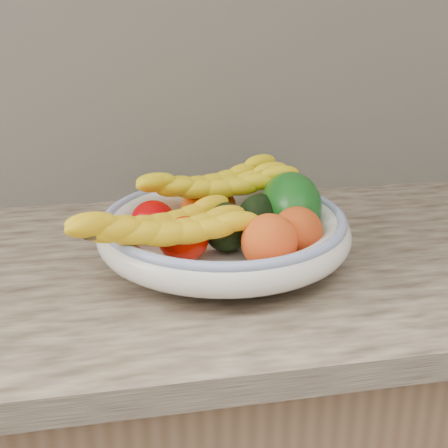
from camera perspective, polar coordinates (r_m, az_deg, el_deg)
fruit_bowl at (r=0.96m, az=0.00°, el=-0.64°), size 0.39×0.39×0.08m
clementine_back_left at (r=1.05m, az=-2.37°, el=1.50°), size 0.07×0.07×0.05m
clementine_back_right at (r=1.06m, az=-0.30°, el=1.81°), size 0.05×0.05×0.05m
clementine_back_mid at (r=1.03m, az=-0.80°, el=1.10°), size 0.05×0.05×0.05m
tomato_left at (r=0.97m, az=-6.52°, el=0.32°), size 0.09×0.09×0.06m
tomato_near_left at (r=0.90m, az=-3.75°, el=-1.37°), size 0.08×0.08×0.07m
avocado_center at (r=0.94m, az=0.12°, el=-0.24°), size 0.07×0.11×0.07m
avocado_right at (r=0.98m, az=3.17°, el=0.81°), size 0.11×0.11×0.06m
green_mango at (r=1.00m, az=6.15°, el=1.85°), size 0.12×0.14×0.12m
peach_front at (r=0.88m, az=4.17°, el=-1.64°), size 0.10×0.10×0.08m
peach_right at (r=0.91m, az=6.71°, el=-0.71°), size 0.09×0.09×0.07m
banana_bunch_back at (r=1.04m, az=-0.81°, el=3.28°), size 0.30×0.16×0.08m
banana_bunch_front at (r=0.87m, az=-5.76°, el=-0.79°), size 0.30×0.19×0.08m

